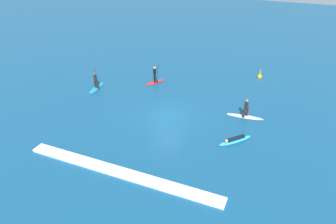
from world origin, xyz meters
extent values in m
plane|color=navy|center=(0.00, 0.00, 0.00)|extent=(120.00, 120.00, 0.00)
ellipsoid|color=#33C6CC|center=(6.21, -1.34, 0.05)|extent=(2.34, 2.58, 0.11)
cylinder|color=black|center=(6.25, -1.31, 0.25)|extent=(1.22, 1.34, 0.30)
sphere|color=tan|center=(5.67, -1.97, 0.27)|extent=(0.37, 0.37, 0.26)
ellipsoid|color=red|center=(-4.15, 6.12, 0.04)|extent=(1.78, 2.45, 0.09)
cylinder|color=black|center=(-4.06, 5.97, 0.54)|extent=(0.23, 0.23, 0.91)
cylinder|color=black|center=(-4.23, 6.27, 0.54)|extent=(0.23, 0.23, 0.91)
cylinder|color=black|center=(-4.15, 6.12, 1.29)|extent=(0.42, 0.42, 0.59)
sphere|color=tan|center=(-4.15, 6.12, 1.71)|extent=(0.35, 0.35, 0.26)
cylinder|color=black|center=(-3.85, 6.13, 1.16)|extent=(0.46, 0.28, 2.10)
cube|color=black|center=(-3.85, 6.13, 0.15)|extent=(0.20, 0.15, 0.32)
ellipsoid|color=#1E8CD1|center=(-9.12, 2.47, 0.05)|extent=(1.08, 2.96, 0.10)
cylinder|color=black|center=(-9.25, 2.53, 0.49)|extent=(0.23, 0.23, 0.77)
cylinder|color=black|center=(-8.98, 2.41, 0.49)|extent=(0.23, 0.23, 0.77)
cylinder|color=black|center=(-9.12, 2.47, 1.18)|extent=(0.36, 0.36, 0.62)
sphere|color=brown|center=(-9.12, 2.47, 1.61)|extent=(0.26, 0.26, 0.23)
cylinder|color=black|center=(-8.84, 2.36, 1.21)|extent=(0.44, 0.10, 2.20)
cube|color=black|center=(-8.84, 2.36, 0.16)|extent=(0.21, 0.09, 0.32)
ellipsoid|color=white|center=(6.18, 2.62, 0.04)|extent=(3.21, 0.87, 0.09)
cylinder|color=black|center=(6.28, 2.83, 0.47)|extent=(0.23, 0.23, 0.76)
cylinder|color=black|center=(6.08, 2.42, 0.47)|extent=(0.23, 0.23, 0.76)
cylinder|color=black|center=(6.18, 2.62, 1.17)|extent=(0.34, 0.34, 0.64)
sphere|color=#A37556|center=(6.18, 2.62, 1.61)|extent=(0.26, 0.26, 0.24)
sphere|color=yellow|center=(5.98, 11.94, 0.13)|extent=(0.52, 0.52, 0.52)
cylinder|color=yellow|center=(5.98, 11.94, 0.45)|extent=(0.11, 0.11, 0.91)
cube|color=white|center=(0.00, -8.08, 0.09)|extent=(14.30, 0.90, 0.18)
camera|label=1|loc=(9.27, -21.73, 13.92)|focal=33.58mm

